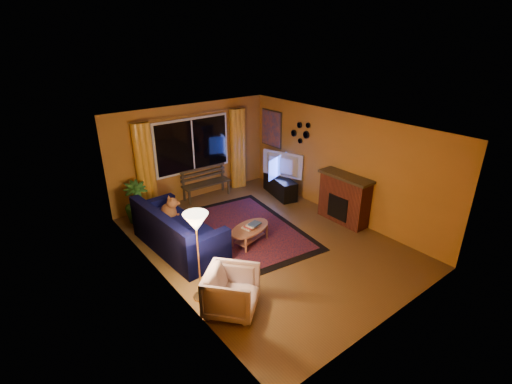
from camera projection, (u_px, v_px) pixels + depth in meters
floor at (265, 242)px, 7.96m from camera, size 4.50×6.00×0.02m
ceiling at (266, 126)px, 6.95m from camera, size 4.50×6.00×0.02m
wall_back at (192, 152)px, 9.63m from camera, size 4.50×0.02×2.50m
wall_left at (160, 220)px, 6.18m from camera, size 0.02×6.00×2.50m
wall_right at (339, 165)px, 8.73m from camera, size 0.02×6.00×2.50m
window at (193, 145)px, 9.51m from camera, size 2.00×0.02×1.30m
curtain_rod at (191, 114)px, 9.15m from camera, size 3.20×0.03×0.03m
curtain_left at (145, 169)px, 8.83m from camera, size 0.36×0.36×2.24m
curtain_right at (237, 149)px, 10.35m from camera, size 0.36×0.36×2.24m
bench at (207, 190)px, 9.99m from camera, size 1.33×0.42×0.40m
potted_plant at (136, 202)px, 8.60m from camera, size 0.56×0.56×0.99m
sofa at (178, 228)px, 7.54m from camera, size 1.11×2.33×0.92m
dog at (169, 208)px, 7.84m from camera, size 0.34×0.45×0.48m
armchair at (232, 289)px, 5.84m from camera, size 1.07×1.07×0.81m
floor_lamp at (198, 257)px, 5.96m from camera, size 0.29×0.29×1.60m
rug at (248, 229)px, 8.41m from camera, size 2.45×3.49×0.02m
coffee_table at (250, 235)px, 7.82m from camera, size 1.23×1.23×0.37m
tv_console at (280, 186)px, 10.10m from camera, size 0.68×1.29×0.51m
television at (281, 166)px, 9.86m from camera, size 0.56×1.16×0.68m
fireplace at (344, 200)px, 8.60m from camera, size 0.40×1.20×1.10m
mirror_cluster at (300, 131)px, 9.42m from camera, size 0.06×0.60×0.56m
painting at (271, 128)px, 10.32m from camera, size 0.04×0.76×0.96m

